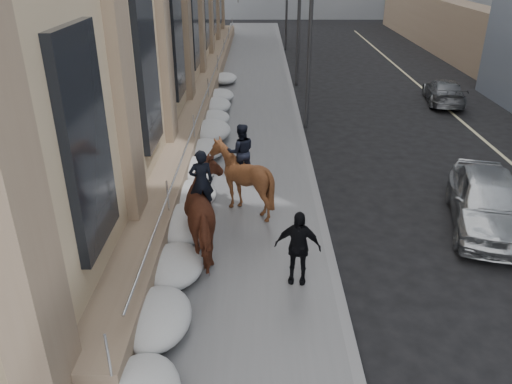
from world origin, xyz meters
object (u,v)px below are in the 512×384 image
Objects in this scene: car_grey at (444,91)px; mounted_horse_right at (241,175)px; mounted_horse_left at (209,211)px; car_silver at (487,201)px; pedestrian at (298,247)px.

mounted_horse_right is at bearing 59.77° from car_grey.
car_silver is (7.99, 1.58, -0.49)m from mounted_horse_left.
car_grey is at bearing -138.73° from mounted_horse_right.
mounted_horse_right is at bearing 120.23° from pedestrian.
mounted_horse_left is at bearing 62.62° from car_grey.
car_silver is at bearing 177.11° from mounted_horse_left.
mounted_horse_left reaches higher than car_silver.
mounted_horse_right reaches higher than pedestrian.
car_grey is (10.43, 12.57, -0.66)m from mounted_horse_right.
pedestrian is 0.43× the size of car_grey.
mounted_horse_right is at bearing -121.88° from mounted_horse_left.
mounted_horse_left is 0.68× the size of car_grey.
pedestrian is at bearing 70.63° from car_grey.
car_silver is at bearing 35.68° from pedestrian.
mounted_horse_right is 0.56× the size of car_silver.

